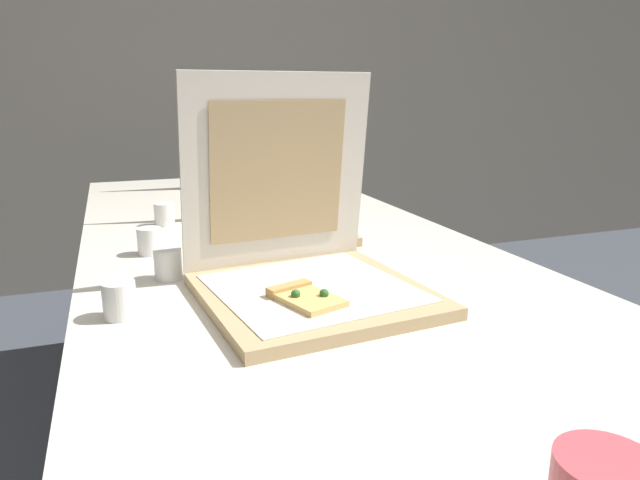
{
  "coord_description": "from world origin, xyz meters",
  "views": [
    {
      "loc": [
        -0.38,
        -0.61,
        1.11
      ],
      "look_at": [
        0.02,
        0.48,
        0.8
      ],
      "focal_mm": 31.92,
      "sensor_mm": 36.0,
      "label": 1
    }
  ],
  "objects_px": {
    "pizza_box_front": "(305,265)",
    "pizza_box_back": "(244,177)",
    "table": "(287,263)",
    "cup_white_near_center": "(168,264)",
    "cup_white_far": "(164,214)",
    "pizza_box_middle": "(267,209)",
    "cup_white_mid": "(149,241)",
    "cup_white_near_left": "(119,300)"
  },
  "relations": [
    {
      "from": "table",
      "to": "cup_white_near_left",
      "type": "bearing_deg",
      "value": -139.71
    },
    {
      "from": "cup_white_far",
      "to": "table",
      "type": "bearing_deg",
      "value": -52.26
    },
    {
      "from": "pizza_box_front",
      "to": "cup_white_mid",
      "type": "xyz_separation_m",
      "value": [
        -0.25,
        0.38,
        -0.03
      ]
    },
    {
      "from": "pizza_box_front",
      "to": "cup_white_near_left",
      "type": "xyz_separation_m",
      "value": [
        -0.33,
        0.0,
        -0.03
      ]
    },
    {
      "from": "cup_white_near_center",
      "to": "cup_white_near_left",
      "type": "xyz_separation_m",
      "value": [
        -0.1,
        -0.18,
        0.0
      ]
    },
    {
      "from": "pizza_box_front",
      "to": "cup_white_mid",
      "type": "height_order",
      "value": "pizza_box_front"
    },
    {
      "from": "table",
      "to": "pizza_box_front",
      "type": "height_order",
      "value": "pizza_box_front"
    },
    {
      "from": "table",
      "to": "pizza_box_middle",
      "type": "bearing_deg",
      "value": 89.26
    },
    {
      "from": "cup_white_near_left",
      "to": "table",
      "type": "bearing_deg",
      "value": 40.29
    },
    {
      "from": "table",
      "to": "cup_white_near_center",
      "type": "height_order",
      "value": "cup_white_near_center"
    },
    {
      "from": "table",
      "to": "cup_white_near_center",
      "type": "xyz_separation_m",
      "value": [
        -0.29,
        -0.15,
        0.07
      ]
    },
    {
      "from": "cup_white_far",
      "to": "cup_white_near_center",
      "type": "distance_m",
      "value": 0.48
    },
    {
      "from": "cup_white_far",
      "to": "cup_white_mid",
      "type": "height_order",
      "value": "same"
    },
    {
      "from": "cup_white_far",
      "to": "cup_white_mid",
      "type": "xyz_separation_m",
      "value": [
        -0.06,
        -0.29,
        0.0
      ]
    },
    {
      "from": "pizza_box_middle",
      "to": "cup_white_far",
      "type": "relative_size",
      "value": 6.71
    },
    {
      "from": "pizza_box_front",
      "to": "cup_white_near_center",
      "type": "relative_size",
      "value": 6.69
    },
    {
      "from": "cup_white_mid",
      "to": "cup_white_near_center",
      "type": "distance_m",
      "value": 0.2
    },
    {
      "from": "table",
      "to": "cup_white_near_center",
      "type": "bearing_deg",
      "value": -152.73
    },
    {
      "from": "pizza_box_back",
      "to": "pizza_box_front",
      "type": "bearing_deg",
      "value": -96.03
    },
    {
      "from": "pizza_box_front",
      "to": "pizza_box_back",
      "type": "xyz_separation_m",
      "value": [
        0.13,
        1.09,
        0.0
      ]
    },
    {
      "from": "pizza_box_middle",
      "to": "cup_white_mid",
      "type": "height_order",
      "value": "pizza_box_middle"
    },
    {
      "from": "pizza_box_front",
      "to": "pizza_box_back",
      "type": "bearing_deg",
      "value": 77.97
    },
    {
      "from": "table",
      "to": "cup_white_far",
      "type": "bearing_deg",
      "value": 127.74
    },
    {
      "from": "table",
      "to": "pizza_box_back",
      "type": "height_order",
      "value": "pizza_box_back"
    },
    {
      "from": "pizza_box_middle",
      "to": "cup_white_mid",
      "type": "distance_m",
      "value": 0.35
    },
    {
      "from": "table",
      "to": "cup_white_mid",
      "type": "distance_m",
      "value": 0.33
    },
    {
      "from": "cup_white_mid",
      "to": "cup_white_near_left",
      "type": "xyz_separation_m",
      "value": [
        -0.07,
        -0.38,
        0.0
      ]
    },
    {
      "from": "table",
      "to": "pizza_box_back",
      "type": "relative_size",
      "value": 5.98
    },
    {
      "from": "pizza_box_middle",
      "to": "cup_white_mid",
      "type": "xyz_separation_m",
      "value": [
        -0.32,
        -0.14,
        -0.03
      ]
    },
    {
      "from": "table",
      "to": "cup_white_near_center",
      "type": "relative_size",
      "value": 38.63
    },
    {
      "from": "table",
      "to": "cup_white_near_left",
      "type": "height_order",
      "value": "cup_white_near_left"
    },
    {
      "from": "pizza_box_front",
      "to": "table",
      "type": "bearing_deg",
      "value": 73.77
    },
    {
      "from": "cup_white_far",
      "to": "cup_white_mid",
      "type": "relative_size",
      "value": 1.0
    },
    {
      "from": "pizza_box_middle",
      "to": "cup_white_near_center",
      "type": "bearing_deg",
      "value": -126.05
    },
    {
      "from": "table",
      "to": "cup_white_near_center",
      "type": "distance_m",
      "value": 0.34
    },
    {
      "from": "cup_white_mid",
      "to": "cup_white_near_center",
      "type": "height_order",
      "value": "same"
    },
    {
      "from": "cup_white_far",
      "to": "cup_white_near_center",
      "type": "xyz_separation_m",
      "value": [
        -0.04,
        -0.48,
        0.0
      ]
    },
    {
      "from": "cup_white_mid",
      "to": "cup_white_near_left",
      "type": "distance_m",
      "value": 0.38
    },
    {
      "from": "pizza_box_middle",
      "to": "cup_white_far",
      "type": "bearing_deg",
      "value": 155.76
    },
    {
      "from": "cup_white_far",
      "to": "cup_white_near_center",
      "type": "relative_size",
      "value": 1.0
    },
    {
      "from": "pizza_box_back",
      "to": "cup_white_near_center",
      "type": "height_order",
      "value": "pizza_box_back"
    },
    {
      "from": "pizza_box_front",
      "to": "cup_white_far",
      "type": "xyz_separation_m",
      "value": [
        -0.19,
        0.66,
        -0.03
      ]
    }
  ]
}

